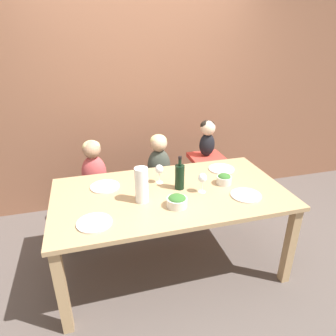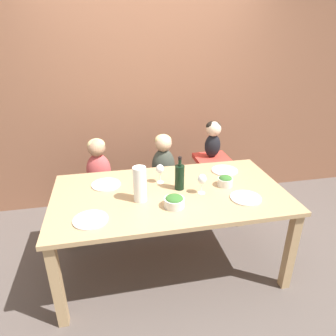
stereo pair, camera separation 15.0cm
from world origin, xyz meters
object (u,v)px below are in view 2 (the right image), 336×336
(person_child_left, at_px, (98,162))
(dinner_plate_back_right, at_px, (225,170))
(person_child_center, at_px, (163,157))
(dinner_plate_back_left, at_px, (106,185))
(chair_far_left, at_px, (101,193))
(dinner_plate_front_left, at_px, (91,220))
(paper_towel_roll, at_px, (140,184))
(salad_bowl_small, at_px, (225,181))
(chair_far_center, at_px, (163,187))
(wine_glass_near, at_px, (202,180))
(dinner_plate_front_right, at_px, (246,198))
(chair_right_highchair, at_px, (211,170))
(wine_bottle, at_px, (180,177))
(salad_bowl_large, at_px, (174,201))
(wine_glass_far, at_px, (160,170))
(person_baby_right, at_px, (213,136))

(person_child_left, relative_size, dinner_plate_back_right, 2.14)
(person_child_center, relative_size, dinner_plate_back_left, 2.14)
(chair_far_left, relative_size, dinner_plate_front_left, 1.95)
(paper_towel_roll, bearing_deg, salad_bowl_small, 7.46)
(chair_far_center, bearing_deg, wine_glass_near, -79.29)
(dinner_plate_front_right, bearing_deg, chair_right_highchair, 86.16)
(dinner_plate_back_right, bearing_deg, chair_right_highchair, 85.09)
(wine_bottle, bearing_deg, chair_far_center, 89.97)
(person_child_center, relative_size, wine_bottle, 1.81)
(person_child_left, height_order, salad_bowl_large, person_child_left)
(person_child_left, bearing_deg, dinner_plate_front_right, -40.73)
(person_child_left, height_order, wine_bottle, wine_bottle)
(wine_glass_near, bearing_deg, salad_bowl_large, -149.50)
(chair_far_center, height_order, wine_bottle, wine_bottle)
(chair_far_left, distance_m, wine_glass_near, 1.25)
(paper_towel_roll, xyz_separation_m, wine_glass_far, (0.20, 0.26, -0.02))
(chair_far_center, bearing_deg, paper_towel_roll, -112.14)
(chair_far_center, relative_size, chair_right_highchair, 0.67)
(person_baby_right, distance_m, dinner_plate_back_left, 1.25)
(wine_bottle, height_order, salad_bowl_large, wine_bottle)
(chair_far_center, bearing_deg, person_baby_right, 0.22)
(salad_bowl_large, bearing_deg, dinner_plate_front_left, -174.18)
(paper_towel_roll, distance_m, salad_bowl_small, 0.74)
(salad_bowl_small, bearing_deg, dinner_plate_front_left, -164.75)
(person_child_left, height_order, wine_glass_near, person_child_left)
(chair_right_highchair, height_order, dinner_plate_back_left, dinner_plate_back_left)
(chair_far_left, relative_size, person_baby_right, 1.20)
(chair_far_center, bearing_deg, chair_far_left, 180.00)
(person_child_left, bearing_deg, dinner_plate_back_left, -82.28)
(chair_far_center, bearing_deg, salad_bowl_large, -96.05)
(person_child_left, height_order, dinner_plate_back_left, person_child_left)
(chair_far_center, xyz_separation_m, dinner_plate_front_right, (0.47, -0.97, 0.36))
(chair_far_left, bearing_deg, chair_right_highchair, -0.00)
(dinner_plate_back_right, bearing_deg, wine_glass_far, -170.60)
(chair_far_center, relative_size, paper_towel_roll, 1.69)
(chair_far_center, xyz_separation_m, chair_right_highchair, (0.53, -0.00, 0.15))
(chair_right_highchair, xyz_separation_m, dinner_plate_front_right, (-0.07, -0.97, 0.21))
(salad_bowl_small, relative_size, dinner_plate_front_left, 0.53)
(dinner_plate_back_right, xyz_separation_m, dinner_plate_front_right, (-0.03, -0.51, 0.00))
(salad_bowl_large, relative_size, dinner_plate_front_left, 0.64)
(paper_towel_roll, height_order, salad_bowl_large, paper_towel_roll)
(chair_far_center, distance_m, chair_right_highchair, 0.55)
(person_baby_right, bearing_deg, chair_far_left, -179.90)
(chair_far_center, distance_m, dinner_plate_back_left, 0.87)
(chair_far_left, xyz_separation_m, salad_bowl_small, (1.05, -0.73, 0.40))
(person_child_center, bearing_deg, person_baby_right, 0.06)
(wine_glass_near, distance_m, dinner_plate_front_right, 0.37)
(person_baby_right, xyz_separation_m, paper_towel_roll, (-0.87, -0.83, -0.05))
(person_child_left, height_order, dinner_plate_front_left, person_child_left)
(chair_far_left, height_order, dinner_plate_back_left, dinner_plate_back_left)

